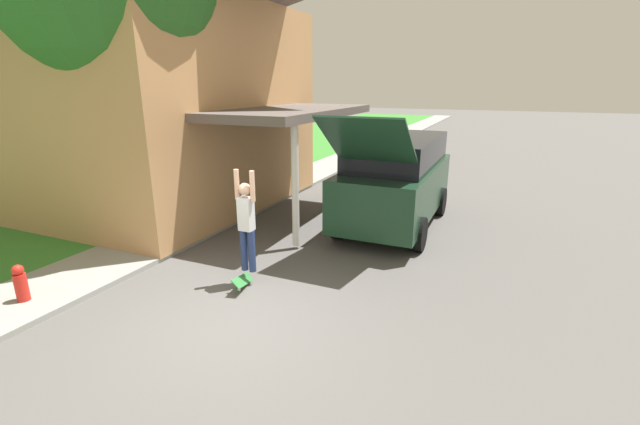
{
  "coord_description": "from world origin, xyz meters",
  "views": [
    {
      "loc": [
        3.68,
        -4.86,
        3.59
      ],
      "look_at": [
        0.26,
        2.86,
        1.03
      ],
      "focal_mm": 24.0,
      "sensor_mm": 36.0,
      "label": 1
    }
  ],
  "objects_px": {
    "skateboarder": "(246,220)",
    "fire_hydrant": "(21,283)",
    "suv_parked": "(396,179)",
    "skateboard": "(243,280)",
    "car_down_street": "(422,146)"
  },
  "relations": [
    {
      "from": "suv_parked",
      "to": "skateboard",
      "type": "distance_m",
      "value": 5.02
    },
    {
      "from": "car_down_street",
      "to": "skateboarder",
      "type": "height_order",
      "value": "skateboarder"
    },
    {
      "from": "suv_parked",
      "to": "skateboarder",
      "type": "relative_size",
      "value": 2.96
    },
    {
      "from": "skateboard",
      "to": "fire_hydrant",
      "type": "distance_m",
      "value": 3.63
    },
    {
      "from": "suv_parked",
      "to": "skateboard",
      "type": "xyz_separation_m",
      "value": [
        -1.63,
        -4.62,
        -1.12
      ]
    },
    {
      "from": "skateboarder",
      "to": "fire_hydrant",
      "type": "xyz_separation_m",
      "value": [
        -3.0,
        -2.24,
        -0.83
      ]
    },
    {
      "from": "car_down_street",
      "to": "fire_hydrant",
      "type": "height_order",
      "value": "car_down_street"
    },
    {
      "from": "skateboarder",
      "to": "fire_hydrant",
      "type": "relative_size",
      "value": 2.95
    },
    {
      "from": "suv_parked",
      "to": "skateboard",
      "type": "height_order",
      "value": "suv_parked"
    },
    {
      "from": "car_down_street",
      "to": "skateboarder",
      "type": "xyz_separation_m",
      "value": [
        -0.18,
        -15.34,
        0.62
      ]
    },
    {
      "from": "car_down_street",
      "to": "skateboarder",
      "type": "bearing_deg",
      "value": -90.66
    },
    {
      "from": "suv_parked",
      "to": "skateboarder",
      "type": "bearing_deg",
      "value": -109.81
    },
    {
      "from": "car_down_street",
      "to": "skateboard",
      "type": "xyz_separation_m",
      "value": [
        -0.21,
        -15.51,
        -0.48
      ]
    },
    {
      "from": "suv_parked",
      "to": "skateboard",
      "type": "bearing_deg",
      "value": -109.42
    },
    {
      "from": "skateboard",
      "to": "car_down_street",
      "type": "bearing_deg",
      "value": 89.24
    }
  ]
}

